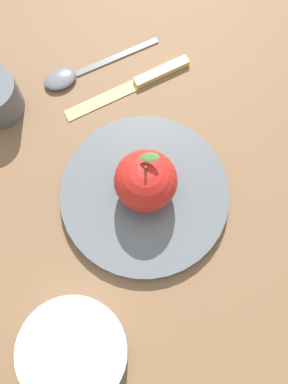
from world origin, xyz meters
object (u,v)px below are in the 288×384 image
object	(u,v)px
apple	(146,181)
side_bowl	(73,352)
knife	(139,82)
spoon	(74,74)
dinner_plate	(144,195)

from	to	relation	value
apple	side_bowl	distance (m)	0.22
apple	knife	size ratio (longest dim) A/B	0.62
side_bowl	spoon	world-z (taller)	side_bowl
knife	spoon	size ratio (longest dim) A/B	1.05
side_bowl	spoon	size ratio (longest dim) A/B	0.91
side_bowl	spoon	distance (m)	0.38
side_bowl	apple	bearing A→B (deg)	-4.70
apple	knife	distance (m)	0.18
apple	spoon	distance (m)	0.21
knife	spoon	world-z (taller)	spoon
dinner_plate	knife	size ratio (longest dim) A/B	1.49
side_bowl	knife	xyz separation A→B (m)	(0.38, 0.04, -0.02)
dinner_plate	knife	xyz separation A→B (m)	(0.16, 0.06, -0.00)
apple	knife	bearing A→B (deg)	21.70
dinner_plate	apple	world-z (taller)	apple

